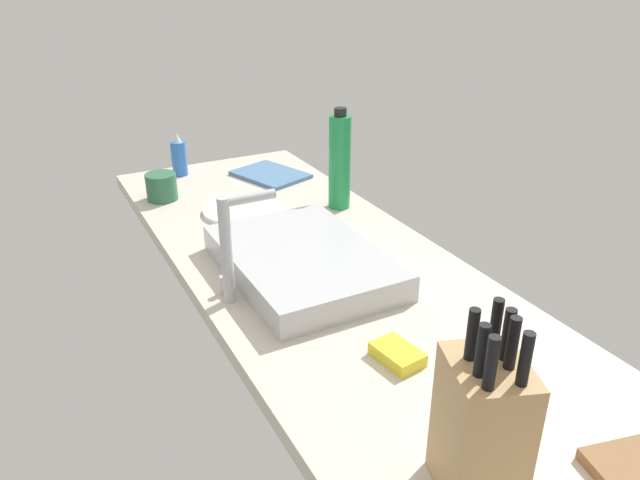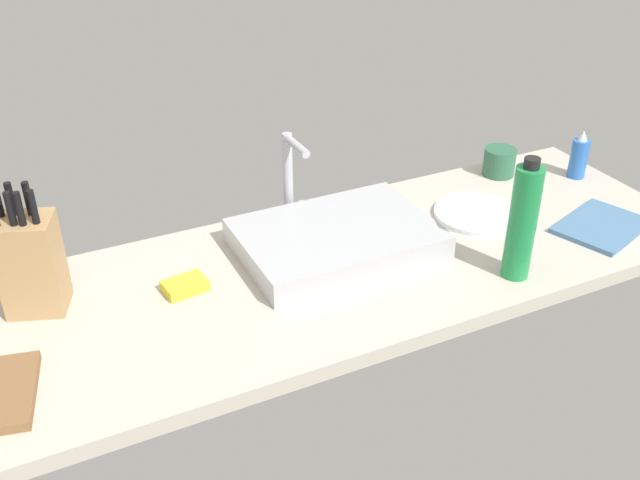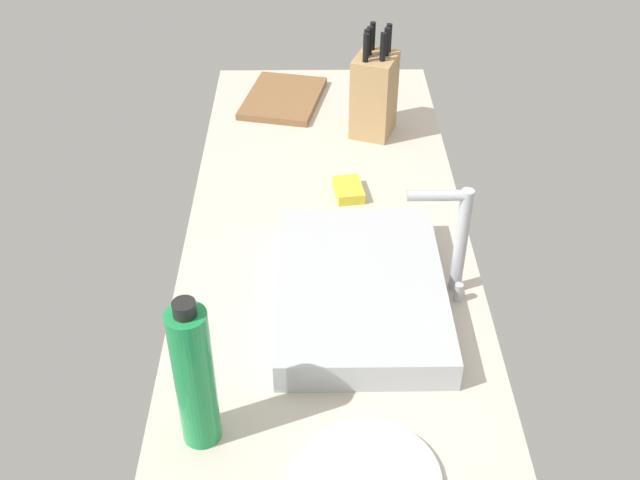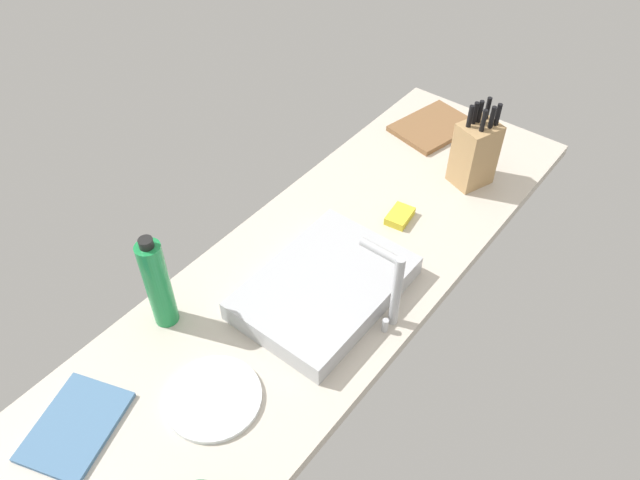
{
  "view_description": "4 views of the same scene",
  "coord_description": "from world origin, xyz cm",
  "px_view_note": "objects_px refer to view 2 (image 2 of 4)",
  "views": [
    {
      "loc": [
        -99.67,
        57.57,
        68.4
      ],
      "look_at": [
        4.03,
        3.21,
        12.66
      ],
      "focal_mm": 34.05,
      "sensor_mm": 36.0,
      "label": 1
    },
    {
      "loc": [
        -58.94,
        -121.98,
        91.88
      ],
      "look_at": [
        -0.1,
        -1.5,
        12.03
      ],
      "focal_mm": 40.86,
      "sensor_mm": 36.0,
      "label": 2
    },
    {
      "loc": [
        114.5,
        -3.19,
        100.9
      ],
      "look_at": [
        -0.02,
        -1.74,
        12.58
      ],
      "focal_mm": 42.81,
      "sensor_mm": 36.0,
      "label": 3
    },
    {
      "loc": [
        88.39,
        67.89,
        125.77
      ],
      "look_at": [
        -1.04,
        -2.73,
        11.71
      ],
      "focal_mm": 34.29,
      "sensor_mm": 36.0,
      "label": 4
    }
  ],
  "objects_px": {
    "sink_basin": "(336,239)",
    "dinner_plate": "(477,214)",
    "dish_towel": "(601,226)",
    "dish_sponge": "(185,286)",
    "water_bottle": "(522,222)",
    "coffee_mug": "(499,162)",
    "soap_bottle": "(579,157)",
    "faucet": "(291,172)",
    "knife_block": "(30,262)"
  },
  "relations": [
    {
      "from": "sink_basin",
      "to": "dinner_plate",
      "type": "height_order",
      "value": "sink_basin"
    },
    {
      "from": "dish_towel",
      "to": "dish_sponge",
      "type": "relative_size",
      "value": 2.47
    },
    {
      "from": "water_bottle",
      "to": "coffee_mug",
      "type": "relative_size",
      "value": 3.18
    },
    {
      "from": "sink_basin",
      "to": "dinner_plate",
      "type": "relative_size",
      "value": 2.03
    },
    {
      "from": "dish_towel",
      "to": "dish_sponge",
      "type": "xyz_separation_m",
      "value": [
        -0.99,
        0.19,
        0.01
      ]
    },
    {
      "from": "soap_bottle",
      "to": "dinner_plate",
      "type": "height_order",
      "value": "soap_bottle"
    },
    {
      "from": "dish_towel",
      "to": "faucet",
      "type": "bearing_deg",
      "value": 151.08
    },
    {
      "from": "faucet",
      "to": "coffee_mug",
      "type": "height_order",
      "value": "faucet"
    },
    {
      "from": "faucet",
      "to": "water_bottle",
      "type": "bearing_deg",
      "value": -52.06
    },
    {
      "from": "dinner_plate",
      "to": "dish_towel",
      "type": "relative_size",
      "value": 0.98
    },
    {
      "from": "dinner_plate",
      "to": "coffee_mug",
      "type": "relative_size",
      "value": 2.49
    },
    {
      "from": "water_bottle",
      "to": "dinner_plate",
      "type": "bearing_deg",
      "value": 70.58
    },
    {
      "from": "knife_block",
      "to": "dish_sponge",
      "type": "xyz_separation_m",
      "value": [
        0.28,
        -0.07,
        -0.1
      ]
    },
    {
      "from": "water_bottle",
      "to": "faucet",
      "type": "bearing_deg",
      "value": 127.94
    },
    {
      "from": "knife_block",
      "to": "dish_sponge",
      "type": "relative_size",
      "value": 3.05
    },
    {
      "from": "faucet",
      "to": "soap_bottle",
      "type": "xyz_separation_m",
      "value": [
        0.81,
        -0.12,
        -0.07
      ]
    },
    {
      "from": "dish_sponge",
      "to": "water_bottle",
      "type": "bearing_deg",
      "value": -21.1
    },
    {
      "from": "sink_basin",
      "to": "faucet",
      "type": "relative_size",
      "value": 1.95
    },
    {
      "from": "water_bottle",
      "to": "dish_towel",
      "type": "relative_size",
      "value": 1.26
    },
    {
      "from": "soap_bottle",
      "to": "dinner_plate",
      "type": "relative_size",
      "value": 0.63
    },
    {
      "from": "sink_basin",
      "to": "dinner_plate",
      "type": "xyz_separation_m",
      "value": [
        0.39,
        -0.01,
        -0.02
      ]
    },
    {
      "from": "soap_bottle",
      "to": "faucet",
      "type": "bearing_deg",
      "value": 171.82
    },
    {
      "from": "soap_bottle",
      "to": "water_bottle",
      "type": "relative_size",
      "value": 0.49
    },
    {
      "from": "sink_basin",
      "to": "faucet",
      "type": "xyz_separation_m",
      "value": [
        -0.04,
        0.17,
        0.1
      ]
    },
    {
      "from": "sink_basin",
      "to": "coffee_mug",
      "type": "bearing_deg",
      "value": 15.3
    },
    {
      "from": "sink_basin",
      "to": "dinner_plate",
      "type": "distance_m",
      "value": 0.4
    },
    {
      "from": "soap_bottle",
      "to": "dish_towel",
      "type": "distance_m",
      "value": 0.3
    },
    {
      "from": "dinner_plate",
      "to": "dish_sponge",
      "type": "bearing_deg",
      "value": 179.75
    },
    {
      "from": "knife_block",
      "to": "dish_towel",
      "type": "height_order",
      "value": "knife_block"
    },
    {
      "from": "soap_bottle",
      "to": "water_bottle",
      "type": "height_order",
      "value": "water_bottle"
    },
    {
      "from": "water_bottle",
      "to": "soap_bottle",
      "type": "bearing_deg",
      "value": 34.09
    },
    {
      "from": "knife_block",
      "to": "dish_towel",
      "type": "bearing_deg",
      "value": 8.38
    },
    {
      "from": "sink_basin",
      "to": "knife_block",
      "type": "height_order",
      "value": "knife_block"
    },
    {
      "from": "dinner_plate",
      "to": "coffee_mug",
      "type": "bearing_deg",
      "value": 40.95
    },
    {
      "from": "knife_block",
      "to": "dish_towel",
      "type": "xyz_separation_m",
      "value": [
        1.28,
        -0.26,
        -0.1
      ]
    },
    {
      "from": "dish_towel",
      "to": "knife_block",
      "type": "bearing_deg",
      "value": 168.43
    },
    {
      "from": "knife_block",
      "to": "dish_sponge",
      "type": "height_order",
      "value": "knife_block"
    },
    {
      "from": "soap_bottle",
      "to": "coffee_mug",
      "type": "xyz_separation_m",
      "value": [
        -0.19,
        0.11,
        -0.02
      ]
    },
    {
      "from": "faucet",
      "to": "knife_block",
      "type": "distance_m",
      "value": 0.62
    },
    {
      "from": "soap_bottle",
      "to": "dish_sponge",
      "type": "height_order",
      "value": "soap_bottle"
    },
    {
      "from": "faucet",
      "to": "dish_sponge",
      "type": "height_order",
      "value": "faucet"
    },
    {
      "from": "dish_sponge",
      "to": "soap_bottle",
      "type": "bearing_deg",
      "value": 3.11
    },
    {
      "from": "soap_bottle",
      "to": "dish_sponge",
      "type": "bearing_deg",
      "value": -176.89
    },
    {
      "from": "sink_basin",
      "to": "knife_block",
      "type": "distance_m",
      "value": 0.66
    },
    {
      "from": "faucet",
      "to": "sink_basin",
      "type": "bearing_deg",
      "value": -78.32
    },
    {
      "from": "water_bottle",
      "to": "coffee_mug",
      "type": "xyz_separation_m",
      "value": [
        0.29,
        0.43,
        -0.09
      ]
    },
    {
      "from": "knife_block",
      "to": "dinner_plate",
      "type": "relative_size",
      "value": 1.26
    },
    {
      "from": "dinner_plate",
      "to": "coffee_mug",
      "type": "height_order",
      "value": "coffee_mug"
    },
    {
      "from": "dish_towel",
      "to": "dish_sponge",
      "type": "bearing_deg",
      "value": 169.26
    },
    {
      "from": "sink_basin",
      "to": "dish_towel",
      "type": "relative_size",
      "value": 1.99
    }
  ]
}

